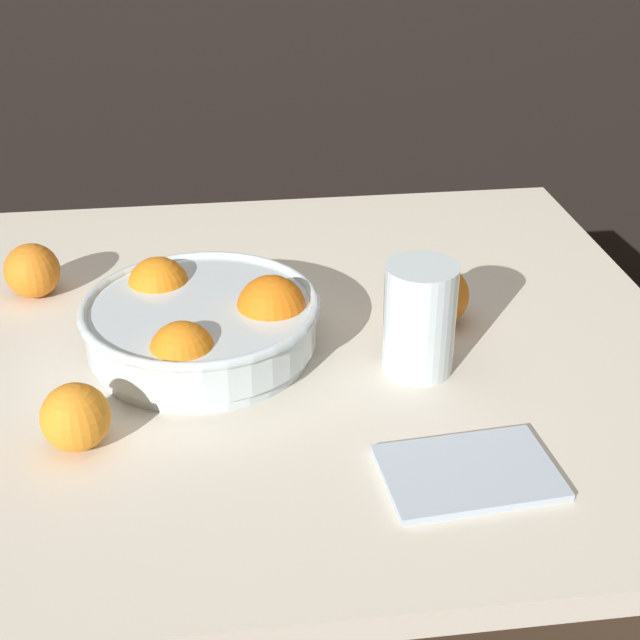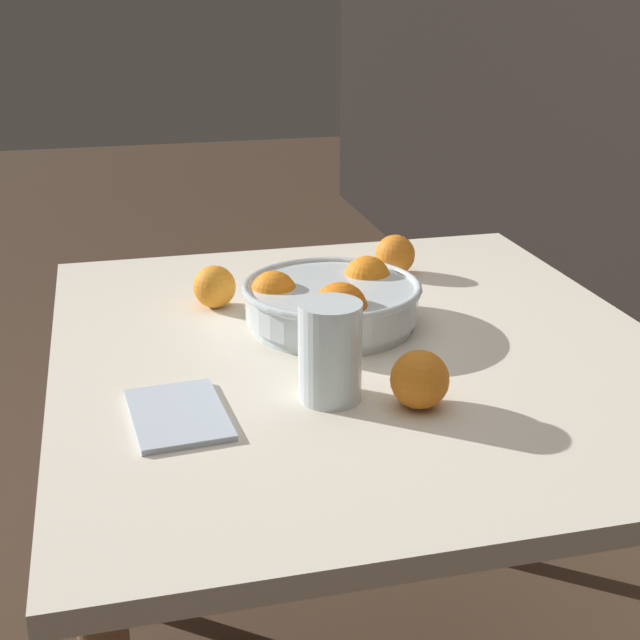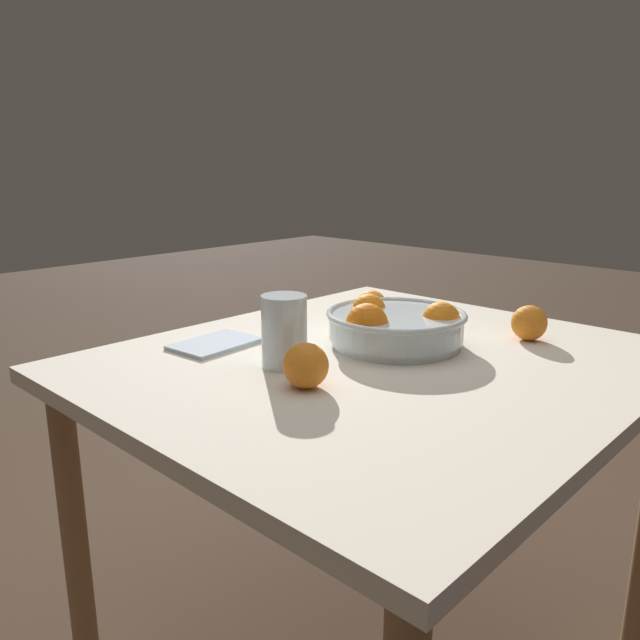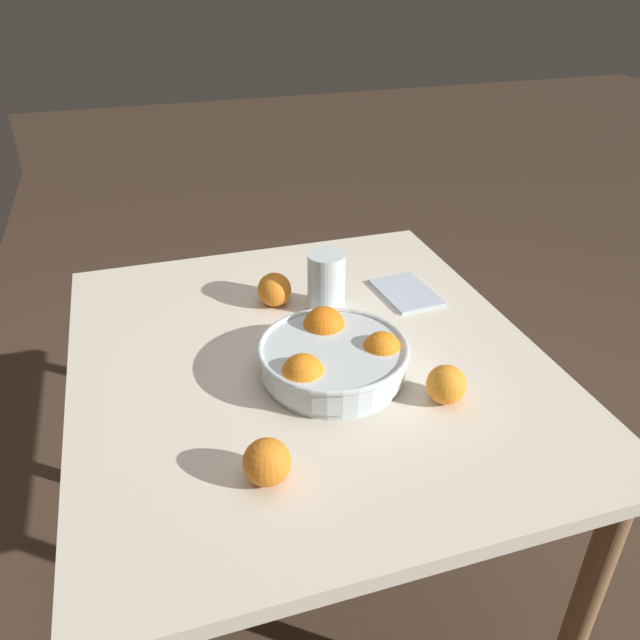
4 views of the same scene
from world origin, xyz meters
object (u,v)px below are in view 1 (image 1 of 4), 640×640
Objects in this scene: orange_loose_near_bowl at (76,417)px; orange_loose_aside at (32,271)px; juice_glass at (419,324)px; orange_loose_front at (439,295)px; fruit_bowl at (204,323)px.

orange_loose_aside is at bearing 105.20° from orange_loose_near_bowl.
juice_glass is 1.74× the size of orange_loose_front.
fruit_bowl is at bearing -172.27° from orange_loose_front.
orange_loose_front is at bearing 64.26° from juice_glass.
juice_glass is 0.39m from orange_loose_near_bowl.
orange_loose_aside is at bearing 152.52° from juice_glass.
fruit_bowl is 3.99× the size of orange_loose_near_bowl.
orange_loose_near_bowl is at bearing -154.21° from orange_loose_front.
juice_glass reaches higher than orange_loose_near_bowl.
juice_glass is at bearing -14.87° from fruit_bowl.
orange_loose_near_bowl is at bearing -74.80° from orange_loose_aside.
fruit_bowl is 0.21m from orange_loose_near_bowl.
orange_loose_near_bowl is 0.36m from orange_loose_aside.
orange_loose_front is at bearing 25.79° from orange_loose_near_bowl.
juice_glass reaches higher than fruit_bowl.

